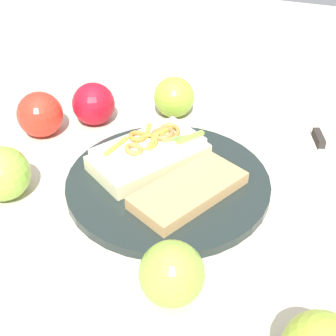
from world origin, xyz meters
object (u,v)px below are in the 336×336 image
at_px(plate, 168,182).
at_px(apple_1, 2,174).
at_px(knife, 321,144).
at_px(apple_5, 94,104).
at_px(sandwich, 149,153).
at_px(apple_4, 172,274).
at_px(bread_slice_side, 189,190).
at_px(apple_0, 40,114).
at_px(apple_2, 174,97).

bearing_deg(plate, apple_1, -154.17).
bearing_deg(knife, apple_5, -100.95).
height_order(sandwich, apple_5, apple_5).
distance_m(apple_4, knife, 0.41).
relative_size(apple_1, knife, 0.69).
distance_m(bread_slice_side, apple_4, 0.17).
bearing_deg(knife, apple_0, -94.20).
height_order(plate, bread_slice_side, bread_slice_side).
distance_m(apple_2, apple_4, 0.42).
distance_m(apple_0, apple_2, 0.24).
relative_size(apple_2, knife, 0.65).
height_order(apple_4, knife, apple_4).
distance_m(sandwich, apple_5, 0.18).
bearing_deg(bread_slice_side, plate, 84.43).
bearing_deg(apple_0, knife, 15.54).
relative_size(bread_slice_side, knife, 1.47).
distance_m(plate, apple_0, 0.27).
relative_size(apple_1, apple_4, 1.06).
bearing_deg(apple_0, plate, -13.13).
height_order(apple_1, apple_4, apple_1).
relative_size(apple_4, knife, 0.66).
bearing_deg(apple_5, bread_slice_side, -33.53).
bearing_deg(apple_5, apple_0, -134.94).
bearing_deg(apple_4, sandwich, 118.36).
distance_m(bread_slice_side, apple_1, 0.27).
distance_m(apple_1, apple_5, 0.24).
distance_m(plate, knife, 0.28).
distance_m(apple_0, apple_1, 0.17).
relative_size(plate, apple_1, 3.83).
bearing_deg(apple_1, knife, 34.94).
relative_size(apple_1, apple_2, 1.06).
xyz_separation_m(apple_0, apple_5, (0.07, 0.07, -0.00)).
height_order(apple_1, apple_5, apple_1).
bearing_deg(apple_0, bread_slice_side, -16.05).
xyz_separation_m(apple_1, knife, (0.42, 0.30, -0.03)).
bearing_deg(apple_4, knife, 71.06).
height_order(bread_slice_side, apple_1, apple_1).
relative_size(apple_0, apple_4, 1.05).
bearing_deg(bread_slice_side, sandwich, 83.71).
height_order(plate, apple_1, apple_1).
relative_size(plate, sandwich, 1.53).
xyz_separation_m(sandwich, apple_4, (0.12, -0.22, 0.00)).
bearing_deg(apple_4, apple_5, 130.07).
height_order(bread_slice_side, apple_4, apple_4).
distance_m(bread_slice_side, knife, 0.27).
height_order(sandwich, apple_4, apple_4).
bearing_deg(bread_slice_side, apple_2, 51.30).
xyz_separation_m(apple_0, apple_4, (0.34, -0.25, -0.00)).
bearing_deg(plate, sandwich, 146.47).
height_order(bread_slice_side, apple_0, apple_0).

